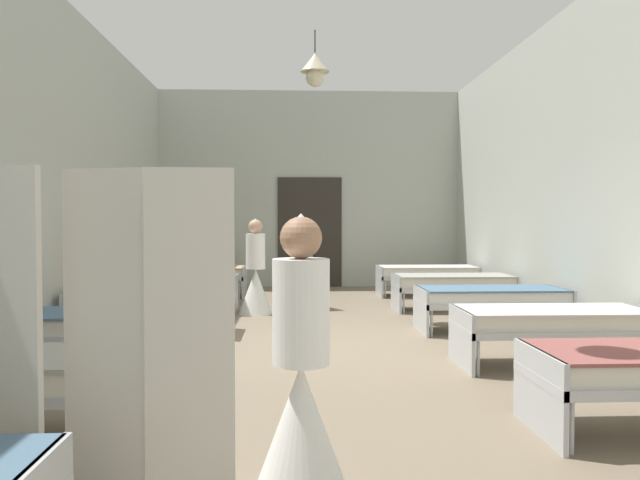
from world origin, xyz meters
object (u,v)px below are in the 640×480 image
at_px(bed_left_row_3, 147,300).
at_px(patient_seated_secondary, 174,267).
at_px(bed_left_row_2, 100,326).
at_px(nurse_near_aisle, 256,280).
at_px(bed_left_row_1, 7,376).
at_px(bed_left_row_5, 195,274).
at_px(bed_right_row_4, 453,283).
at_px(bed_right_row_2, 554,322).
at_px(potted_plant, 302,256).
at_px(privacy_screen, 102,346).
at_px(bed_left_row_4, 176,284).
at_px(bed_right_row_5, 427,273).
at_px(patient_seated_primary, 137,281).
at_px(nurse_mid_aisle, 301,396).
at_px(bed_right_row_3, 491,298).

distance_m(bed_left_row_3, patient_seated_secondary, 0.56).
distance_m(bed_left_row_2, nurse_near_aisle, 3.79).
distance_m(bed_left_row_1, bed_left_row_5, 7.60).
xyz_separation_m(bed_left_row_1, bed_right_row_4, (4.45, 5.70, 0.00)).
bearing_deg(bed_left_row_1, bed_left_row_2, 90.00).
bearing_deg(bed_right_row_2, bed_left_row_3, 156.89).
xyz_separation_m(bed_left_row_2, potted_plant, (2.01, 4.11, 0.43)).
relative_size(bed_left_row_1, privacy_screen, 1.12).
relative_size(bed_left_row_3, bed_right_row_4, 1.00).
height_order(bed_left_row_4, privacy_screen, privacy_screen).
height_order(bed_right_row_2, bed_right_row_5, same).
bearing_deg(bed_right_row_5, patient_seated_primary, -125.93).
relative_size(bed_right_row_2, privacy_screen, 1.12).
distance_m(bed_right_row_5, nurse_mid_aisle, 8.83).
bearing_deg(privacy_screen, bed_right_row_3, 67.56).
bearing_deg(nurse_mid_aisle, bed_left_row_4, 7.62).
bearing_deg(bed_right_row_3, bed_right_row_2, -90.00).
distance_m(bed_left_row_4, bed_left_row_5, 1.90).
xyz_separation_m(bed_right_row_2, bed_right_row_5, (0.00, 5.70, 0.00)).
relative_size(bed_left_row_2, privacy_screen, 1.12).
relative_size(nurse_mid_aisle, patient_seated_secondary, 1.86).
relative_size(bed_left_row_1, bed_right_row_5, 1.00).
height_order(bed_left_row_5, patient_seated_primary, patient_seated_primary).
xyz_separation_m(bed_right_row_4, patient_seated_secondary, (-4.10, -1.95, 0.43)).
relative_size(bed_left_row_2, bed_left_row_3, 1.00).
xyz_separation_m(bed_right_row_2, bed_left_row_4, (-4.45, 3.80, 0.00)).
distance_m(bed_right_row_5, privacy_screen, 9.37).
xyz_separation_m(bed_left_row_4, nurse_near_aisle, (1.28, -0.23, 0.09)).
height_order(bed_left_row_2, bed_right_row_4, same).
bearing_deg(bed_left_row_4, privacy_screen, -82.03).
bearing_deg(nurse_mid_aisle, bed_left_row_3, 13.67).
bearing_deg(privacy_screen, bed_right_row_5, 81.24).
height_order(patient_seated_secondary, privacy_screen, privacy_screen).
relative_size(bed_right_row_2, patient_seated_secondary, 2.38).
xyz_separation_m(bed_left_row_3, nurse_mid_aisle, (1.90, -4.65, 0.09)).
bearing_deg(potted_plant, nurse_near_aisle, -143.96).
xyz_separation_m(bed_right_row_4, bed_right_row_5, (0.00, 1.90, 0.00)).
bearing_deg(bed_right_row_2, bed_right_row_4, 90.00).
bearing_deg(bed_right_row_4, bed_left_row_4, 180.00).
bearing_deg(patient_seated_secondary, bed_left_row_3, 172.28).
bearing_deg(potted_plant, bed_left_row_4, -171.38).
xyz_separation_m(bed_left_row_2, nurse_mid_aisle, (1.90, -2.75, 0.09)).
bearing_deg(bed_left_row_1, bed_right_row_2, 23.11).
bearing_deg(bed_right_row_3, privacy_screen, -125.64).
height_order(bed_left_row_5, patient_seated_secondary, patient_seated_secondary).
distance_m(bed_left_row_4, bed_right_row_5, 4.84).
relative_size(bed_right_row_5, patient_seated_secondary, 2.38).
bearing_deg(bed_right_row_3, potted_plant, 137.90).
relative_size(bed_left_row_4, patient_seated_primary, 2.38).
bearing_deg(bed_left_row_5, bed_right_row_4, -23.11).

